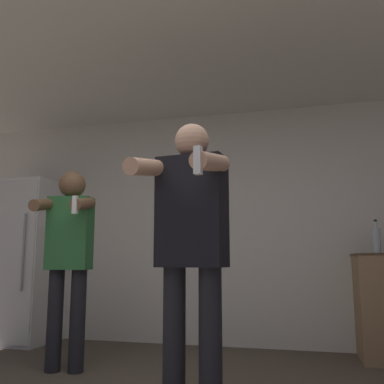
# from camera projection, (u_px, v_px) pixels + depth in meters

# --- Properties ---
(wall_back) EXTENTS (7.00, 0.06, 2.55)m
(wall_back) POSITION_uv_depth(u_px,v_px,m) (220.00, 226.00, 4.72)
(wall_back) COLOR silver
(wall_back) RESTS_ON ground_plane
(ceiling_slab) EXTENTS (7.00, 3.32, 0.05)m
(ceiling_slab) POSITION_uv_depth(u_px,v_px,m) (186.00, 57.00, 3.56)
(ceiling_slab) COLOR silver
(ceiling_slab) RESTS_ON wall_back
(refrigerator) EXTENTS (0.69, 0.71, 1.79)m
(refrigerator) POSITION_uv_depth(u_px,v_px,m) (26.00, 261.00, 4.85)
(refrigerator) COLOR white
(refrigerator) RESTS_ON ground_plane
(bottle_green_wine) EXTENTS (0.07, 0.07, 0.31)m
(bottle_green_wine) POSITION_uv_depth(u_px,v_px,m) (377.00, 240.00, 3.95)
(bottle_green_wine) COLOR silver
(bottle_green_wine) RESTS_ON counter
(person_woman_foreground) EXTENTS (0.51, 0.57, 1.70)m
(person_woman_foreground) POSITION_uv_depth(u_px,v_px,m) (191.00, 240.00, 2.44)
(person_woman_foreground) COLOR black
(person_woman_foreground) RESTS_ON ground_plane
(person_man_side) EXTENTS (0.48, 0.50, 1.66)m
(person_man_side) POSITION_uv_depth(u_px,v_px,m) (69.00, 250.00, 3.60)
(person_man_side) COLOR black
(person_man_side) RESTS_ON ground_plane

